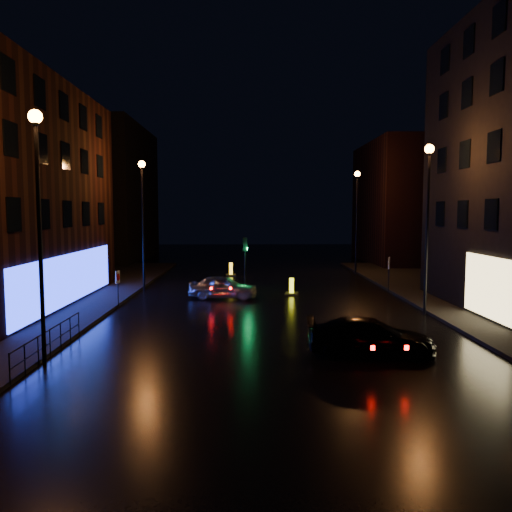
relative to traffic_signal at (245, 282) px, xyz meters
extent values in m
plane|color=black|center=(1.20, -14.00, -0.50)|extent=(120.00, 120.00, 0.00)
cube|color=black|center=(-12.80, -6.00, -0.43)|extent=(12.00, 44.00, 0.15)
cube|color=black|center=(-14.80, 21.00, 6.50)|extent=(8.00, 16.00, 14.00)
cube|color=black|center=(16.20, 18.00, 5.50)|extent=(8.00, 14.00, 12.00)
cylinder|color=black|center=(-6.60, -16.00, 3.50)|extent=(0.14, 0.14, 8.00)
cylinder|color=black|center=(-6.60, -16.00, 7.50)|extent=(0.20, 0.20, 0.25)
sphere|color=orange|center=(-6.60, -16.00, 7.65)|extent=(0.44, 0.44, 0.44)
cylinder|color=black|center=(-6.60, 0.00, 3.50)|extent=(0.14, 0.14, 8.00)
cylinder|color=black|center=(-6.60, 0.00, 7.50)|extent=(0.20, 0.20, 0.25)
sphere|color=orange|center=(-6.60, 0.00, 7.65)|extent=(0.44, 0.44, 0.44)
cylinder|color=black|center=(9.00, -8.00, 3.50)|extent=(0.14, 0.14, 8.00)
cylinder|color=black|center=(9.00, -8.00, 7.50)|extent=(0.20, 0.20, 0.25)
sphere|color=orange|center=(9.00, -8.00, 7.65)|extent=(0.44, 0.44, 0.44)
cylinder|color=black|center=(9.00, 8.00, 3.50)|extent=(0.14, 0.14, 8.00)
cylinder|color=black|center=(9.00, 8.00, 7.50)|extent=(0.20, 0.20, 0.25)
sphere|color=orange|center=(9.00, 8.00, 7.65)|extent=(0.44, 0.44, 0.44)
cube|color=black|center=(0.00, 0.00, -0.44)|extent=(1.40, 2.40, 0.12)
cylinder|color=black|center=(0.00, 0.00, 0.90)|extent=(0.12, 0.12, 2.80)
cube|color=black|center=(0.00, 0.00, 2.50)|extent=(0.28, 0.22, 0.90)
cylinder|color=#0CFF59|center=(0.14, 0.00, 2.22)|extent=(0.05, 0.18, 0.18)
cylinder|color=black|center=(-6.80, -15.00, 0.47)|extent=(0.05, 6.00, 0.05)
cylinder|color=black|center=(-6.80, -15.00, 0.00)|extent=(0.04, 6.00, 0.04)
cylinder|color=black|center=(-6.80, -18.00, 0.00)|extent=(0.04, 0.04, 1.00)
cylinder|color=black|center=(-6.80, -15.00, 0.00)|extent=(0.04, 0.04, 1.00)
cylinder|color=black|center=(-6.80, -12.00, 0.00)|extent=(0.04, 0.04, 1.00)
imported|color=#B7B9BF|center=(-1.29, -3.13, 0.18)|extent=(4.14, 2.01, 1.36)
imported|color=black|center=(4.57, -14.97, 0.16)|extent=(4.68, 2.23, 1.32)
cube|color=black|center=(2.89, -1.82, -0.45)|extent=(0.97, 1.28, 0.10)
cube|color=yellow|center=(2.89, -1.82, 0.03)|extent=(0.30, 0.22, 0.97)
cube|color=black|center=(2.89, -1.82, 0.03)|extent=(0.29, 0.07, 0.58)
cube|color=black|center=(-1.19, 7.41, -0.45)|extent=(0.85, 1.23, 0.10)
cube|color=yellow|center=(-1.19, 7.41, 0.05)|extent=(0.29, 0.19, 1.00)
cube|color=black|center=(-1.19, 7.41, 0.05)|extent=(0.30, 0.03, 0.60)
cylinder|color=black|center=(-6.70, -6.12, 0.47)|extent=(0.05, 0.05, 1.94)
cube|color=white|center=(-6.70, -6.12, 1.17)|extent=(0.13, 0.48, 0.66)
cylinder|color=#B20C0C|center=(-6.67, -6.13, 1.17)|extent=(0.09, 0.38, 0.39)
cylinder|color=black|center=(9.10, -1.22, 0.59)|extent=(0.06, 0.06, 2.18)
cube|color=silver|center=(9.10, -1.22, 1.38)|extent=(0.26, 0.52, 0.74)
cylinder|color=#B20C0C|center=(9.07, -1.21, 1.38)|extent=(0.19, 0.41, 0.44)
camera|label=1|loc=(0.21, -32.37, 4.61)|focal=35.00mm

